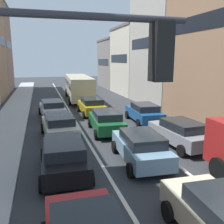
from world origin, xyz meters
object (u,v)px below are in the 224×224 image
Objects in this scene: sedan_centre_lane_second at (141,147)px; wagon_left_lane_second at (64,156)px; hatchback_centre_lane_third at (106,121)px; coupe_centre_lane_fourth at (91,106)px; sedan_right_lane_behind_truck at (181,132)px; bus_mid_queue_primary at (79,86)px; traffic_light_pole at (29,138)px; sedan_left_lane_third at (59,126)px; wagon_right_lane_far at (144,112)px; sedan_left_lane_fourth at (52,108)px.

wagon_left_lane_second is at bearing 96.22° from sedan_centre_lane_second.
hatchback_centre_lane_third is 1.02× the size of coupe_centre_lane_fourth.
sedan_right_lane_behind_truck is 0.42× the size of bus_mid_queue_primary.
traffic_light_pole is 13.38m from hatchback_centre_lane_third.
sedan_left_lane_third is 6.96m from coupe_centre_lane_fourth.
wagon_right_lane_far is (6.69, 2.21, 0.00)m from sedan_left_lane_third.
hatchback_centre_lane_third and sedan_left_lane_third have the same top height.
sedan_right_lane_behind_truck is at bearing -74.00° from wagon_left_lane_second.
bus_mid_queue_primary is (0.27, 13.88, 0.96)m from hatchback_centre_lane_third.
traffic_light_pole is 16.43m from wagon_right_lane_far.
sedan_centre_lane_second is (4.61, 6.97, -3.02)m from traffic_light_pole.
bus_mid_queue_primary is (0.11, 8.16, 0.96)m from coupe_centre_lane_fourth.
sedan_centre_lane_second is 0.42× the size of bus_mid_queue_primary.
traffic_light_pole is 1.25× the size of sedan_left_lane_fourth.
bus_mid_queue_primary reaches higher than sedan_right_lane_behind_truck.
bus_mid_queue_primary reaches higher than sedan_left_lane_third.
wagon_right_lane_far is at bearing -161.85° from bus_mid_queue_primary.
coupe_centre_lane_fourth is 5.18m from wagon_right_lane_far.
bus_mid_queue_primary is at bearing 5.94° from sedan_right_lane_behind_truck.
sedan_centre_lane_second is at bearing 158.71° from wagon_right_lane_far.
sedan_centre_lane_second is 1.00× the size of sedan_left_lane_third.
sedan_left_lane_third is 1.02× the size of coupe_centre_lane_fourth.
hatchback_centre_lane_third is (-0.28, 5.32, 0.00)m from sedan_centre_lane_second.
hatchback_centre_lane_third is (4.33, 12.29, -3.02)m from traffic_light_pole.
bus_mid_queue_primary is (-3.09, 17.69, 0.96)m from sedan_right_lane_behind_truck.
sedan_centre_lane_second is 1.01× the size of wagon_left_lane_second.
traffic_light_pole is 0.52× the size of bus_mid_queue_primary.
traffic_light_pole is 12.31m from sedan_left_lane_third.
bus_mid_queue_primary is (3.42, 14.29, 0.96)m from sedan_left_lane_third.
sedan_centre_lane_second is at bearing 56.52° from traffic_light_pole.
sedan_centre_lane_second is at bearing -173.51° from hatchback_centre_lane_third.
hatchback_centre_lane_third is 5.72m from coupe_centre_lane_fourth.
wagon_right_lane_far is (6.82, -3.64, 0.00)m from sedan_left_lane_fourth.
bus_mid_queue_primary is at bearing -8.51° from wagon_left_lane_second.
coupe_centre_lane_fourth is 0.41× the size of bus_mid_queue_primary.
sedan_right_lane_behind_truck is 5.62m from wagon_right_lane_far.
bus_mid_queue_primary is (-0.01, 19.19, 0.96)m from sedan_centre_lane_second.
wagon_right_lane_far is at bearing -5.85° from sedan_right_lane_behind_truck.
sedan_right_lane_behind_truck is at bearing -60.26° from sedan_centre_lane_second.
traffic_light_pole reaches higher than sedan_left_lane_fourth.
coupe_centre_lane_fourth is at bearing -89.12° from sedan_left_lane_fourth.
bus_mid_queue_primary is at bearing -26.49° from sedan_left_lane_fourth.
sedan_left_lane_third is 1.00× the size of sedan_left_lane_fourth.
sedan_right_lane_behind_truck is 17.98m from bus_mid_queue_primary.
bus_mid_queue_primary reaches higher than coupe_centre_lane_fourth.
hatchback_centre_lane_third is at bearing -29.28° from wagon_left_lane_second.
sedan_centre_lane_second is 1.00× the size of sedan_left_lane_fourth.
wagon_right_lane_far is (7.88, 14.09, -3.02)m from traffic_light_pole.
traffic_light_pole is at bearing 165.64° from coupe_centre_lane_fourth.
coupe_centre_lane_fourth is (0.16, 5.72, 0.00)m from hatchback_centre_lane_third.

